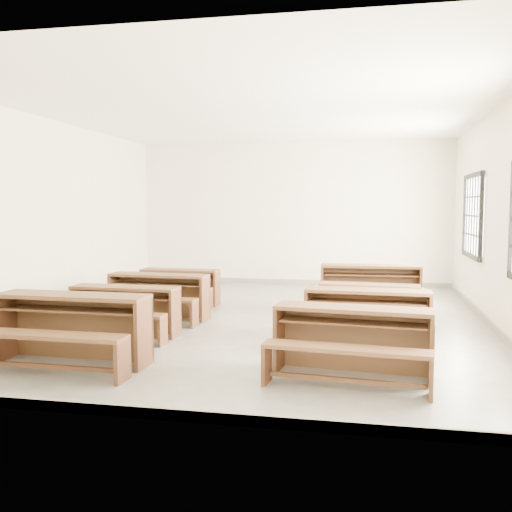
% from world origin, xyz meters
% --- Properties ---
extents(room, '(8.50, 8.50, 3.20)m').
position_xyz_m(room, '(0.09, 0.00, 2.14)').
color(room, gray).
rests_on(room, ground).
extents(desk_set_0, '(1.77, 0.95, 0.79)m').
position_xyz_m(desk_set_0, '(-1.54, -2.85, 0.46)').
color(desk_set_0, brown).
rests_on(desk_set_0, ground).
extents(desk_set_1, '(1.51, 0.81, 0.67)m').
position_xyz_m(desk_set_1, '(-1.57, -1.40, 0.39)').
color(desk_set_1, brown).
rests_on(desk_set_1, ground).
extents(desk_set_2, '(1.61, 0.89, 0.71)m').
position_xyz_m(desk_set_2, '(-1.53, -0.23, 0.41)').
color(desk_set_2, brown).
rests_on(desk_set_2, ground).
extents(desk_set_3, '(1.42, 0.75, 0.64)m').
position_xyz_m(desk_set_3, '(-1.62, 1.09, 0.37)').
color(desk_set_3, brown).
rests_on(desk_set_3, ground).
extents(desk_set_4, '(1.69, 1.00, 0.73)m').
position_xyz_m(desk_set_4, '(1.55, -2.73, 0.42)').
color(desk_set_4, brown).
rests_on(desk_set_4, ground).
extents(desk_set_5, '(1.61, 0.88, 0.71)m').
position_xyz_m(desk_set_5, '(1.70, -1.31, 0.41)').
color(desk_set_5, brown).
rests_on(desk_set_5, ground).
extents(desk_set_6, '(1.48, 0.85, 0.64)m').
position_xyz_m(desk_set_6, '(1.72, -0.29, 0.37)').
color(desk_set_6, brown).
rests_on(desk_set_6, ground).
extents(desk_set_7, '(1.72, 0.93, 0.76)m').
position_xyz_m(desk_set_7, '(1.74, 1.31, 0.44)').
color(desk_set_7, brown).
rests_on(desk_set_7, ground).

